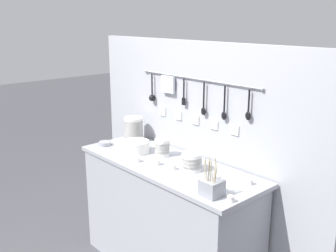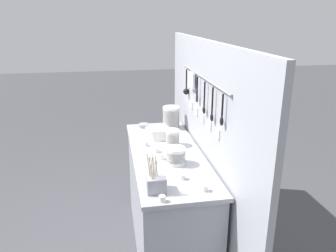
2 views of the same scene
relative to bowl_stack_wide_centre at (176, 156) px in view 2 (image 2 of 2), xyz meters
name	(u,v)px [view 2 (image 2 of 2)]	position (x,y,z in m)	size (l,w,h in m)	color
ground_plane	(167,246)	(-0.22, -0.03, -0.97)	(20.00, 20.00, 0.00)	#424247
counter	(167,201)	(-0.22, -0.03, -0.52)	(1.53, 0.56, 0.91)	#9EA0A8
back_wall	(204,151)	(-0.22, 0.28, -0.08)	(2.33, 0.09, 1.79)	#A8AAB2
bowl_stack_wide_centre	(176,156)	(0.00, 0.00, 0.00)	(0.14, 0.14, 0.13)	white
bowl_stack_nested_right	(171,117)	(-0.83, 0.12, 0.04)	(0.16, 0.16, 0.21)	white
bowl_stack_back_corner	(172,138)	(-0.37, 0.04, 0.00)	(0.12, 0.12, 0.14)	white
plate_stack	(157,133)	(-0.57, -0.06, -0.02)	(0.21, 0.21, 0.09)	white
steel_mixing_bowl	(144,125)	(-0.88, -0.15, -0.05)	(0.10, 0.10, 0.03)	#93969E
cutlery_caddy	(156,183)	(0.37, -0.20, -0.01)	(0.12, 0.12, 0.25)	#93969E
cup_by_caddy	(157,150)	(-0.24, -0.11, -0.05)	(0.04, 0.04, 0.04)	white
cup_front_right	(162,157)	(-0.10, -0.09, -0.05)	(0.04, 0.04, 0.04)	white
cup_edge_near	(162,199)	(0.50, -0.18, -0.05)	(0.04, 0.04, 0.04)	white
cup_edge_far	(183,177)	(0.25, 0.00, -0.05)	(0.04, 0.04, 0.04)	white
cup_back_right	(146,144)	(-0.39, -0.18, -0.05)	(0.04, 0.04, 0.04)	white
cup_centre	(205,188)	(0.42, 0.10, -0.05)	(0.04, 0.04, 0.04)	white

